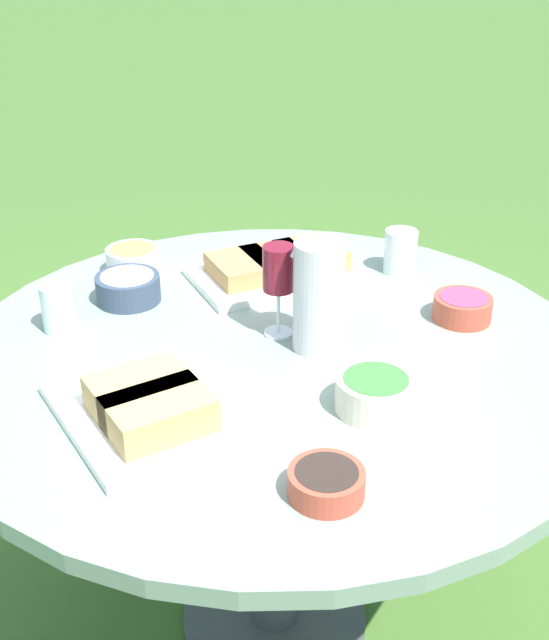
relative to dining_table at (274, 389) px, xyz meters
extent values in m
plane|color=#446B2B|center=(0.00, 0.00, -0.67)|extent=(40.00, 40.00, 0.00)
cylinder|color=#4C4C51|center=(0.00, 0.00, -0.66)|extent=(0.45, 0.45, 0.02)
cylinder|color=#4C4C51|center=(0.00, 0.00, -0.29)|extent=(0.11, 0.11, 0.72)
cylinder|color=gray|center=(0.00, 0.00, 0.08)|extent=(1.29, 1.29, 0.03)
cylinder|color=silver|center=(-0.08, -0.02, 0.21)|extent=(0.10, 0.10, 0.23)
cone|color=silver|center=(-0.04, -0.02, 0.31)|extent=(0.02, 0.02, 0.03)
cylinder|color=silver|center=(0.01, -0.05, 0.10)|extent=(0.06, 0.06, 0.01)
cylinder|color=silver|center=(0.01, -0.05, 0.16)|extent=(0.01, 0.01, 0.10)
cylinder|color=maroon|center=(0.01, -0.05, 0.25)|extent=(0.06, 0.06, 0.09)
cube|color=white|center=(0.08, -0.32, 0.11)|extent=(0.45, 0.44, 0.02)
cube|color=#B2844C|center=(0.01, -0.38, 0.14)|extent=(0.20, 0.21, 0.04)
cube|color=#B2844C|center=(0.08, -0.32, 0.14)|extent=(0.20, 0.21, 0.04)
cube|color=#B2844C|center=(0.15, -0.26, 0.14)|extent=(0.20, 0.21, 0.04)
cube|color=white|center=(0.15, 0.30, 0.11)|extent=(0.42, 0.42, 0.02)
cube|color=tan|center=(0.10, 0.35, 0.15)|extent=(0.20, 0.20, 0.06)
cube|color=tan|center=(0.15, 0.30, 0.15)|extent=(0.20, 0.20, 0.06)
cylinder|color=white|center=(0.42, -0.26, 0.13)|extent=(0.13, 0.13, 0.06)
cylinder|color=#E0C147|center=(0.42, -0.26, 0.15)|extent=(0.11, 0.11, 0.03)
cylinder|color=beige|center=(-0.23, 0.17, 0.13)|extent=(0.14, 0.14, 0.06)
cylinder|color=#387533|center=(-0.23, 0.17, 0.15)|extent=(0.11, 0.11, 0.03)
cylinder|color=#B74733|center=(-0.20, 0.42, 0.12)|extent=(0.12, 0.12, 0.04)
cylinder|color=#2D231E|center=(-0.20, 0.42, 0.14)|extent=(0.10, 0.10, 0.02)
cylinder|color=#B74733|center=(-0.35, -0.22, 0.13)|extent=(0.12, 0.12, 0.05)
cylinder|color=#D6385B|center=(-0.35, -0.22, 0.14)|extent=(0.10, 0.10, 0.02)
cylinder|color=#334256|center=(0.37, -0.11, 0.13)|extent=(0.14, 0.14, 0.06)
cylinder|color=silver|center=(0.37, -0.11, 0.15)|extent=(0.12, 0.12, 0.03)
cylinder|color=silver|center=(-0.19, -0.43, 0.15)|extent=(0.08, 0.08, 0.10)
cylinder|color=silver|center=(0.45, 0.05, 0.15)|extent=(0.07, 0.07, 0.10)
camera|label=1|loc=(-0.37, 1.35, 0.90)|focal=45.00mm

